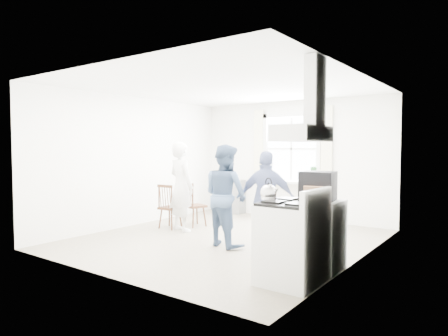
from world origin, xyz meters
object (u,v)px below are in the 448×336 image
(low_cabinet, at_px, (321,235))
(person_right, at_px, (267,199))
(stereo_stack, at_px, (318,186))
(person_left, at_px, (181,186))
(person_mid, at_px, (226,195))
(gas_stove, at_px, (292,242))
(windsor_chair_a, at_px, (167,202))
(windsor_chair_b, at_px, (191,199))

(low_cabinet, bearing_deg, person_right, 153.64)
(stereo_stack, height_order, person_left, person_left)
(stereo_stack, bearing_deg, person_left, 166.34)
(person_mid, xyz_separation_m, person_right, (0.59, 0.29, -0.05))
(stereo_stack, bearing_deg, gas_stove, -92.53)
(gas_stove, height_order, person_left, person_left)
(gas_stove, xyz_separation_m, stereo_stack, (0.03, 0.67, 0.60))
(low_cabinet, xyz_separation_m, person_left, (-3.07, 0.70, 0.39))
(low_cabinet, relative_size, person_right, 0.59)
(person_left, bearing_deg, stereo_stack, -179.33)
(gas_stove, relative_size, person_left, 0.66)
(stereo_stack, bearing_deg, person_right, 151.42)
(windsor_chair_a, height_order, person_left, person_left)
(person_mid, relative_size, person_right, 1.07)
(low_cabinet, bearing_deg, stereo_stack, -139.80)
(person_left, height_order, person_right, person_left)
(windsor_chair_a, bearing_deg, gas_stove, -22.37)
(windsor_chair_b, bearing_deg, person_mid, -30.18)
(windsor_chair_a, relative_size, windsor_chair_b, 0.98)
(windsor_chair_b, height_order, person_left, person_left)
(low_cabinet, distance_m, person_left, 3.17)
(gas_stove, bearing_deg, person_mid, 149.56)
(windsor_chair_b, xyz_separation_m, person_left, (0.12, -0.42, 0.30))
(stereo_stack, distance_m, person_left, 3.12)
(windsor_chair_a, height_order, person_right, person_right)
(windsor_chair_b, bearing_deg, person_left, -73.79)
(low_cabinet, distance_m, windsor_chair_a, 3.48)
(stereo_stack, xyz_separation_m, windsor_chair_b, (-3.15, 1.16, -0.54))
(person_left, height_order, person_mid, person_left)
(person_right, bearing_deg, stereo_stack, 135.60)
(low_cabinet, xyz_separation_m, stereo_stack, (-0.04, -0.03, 0.64))
(stereo_stack, distance_m, windsor_chair_a, 3.49)
(person_right, bearing_deg, gas_stove, 114.37)
(person_left, distance_m, person_mid, 1.40)
(windsor_chair_a, xyz_separation_m, windsor_chair_b, (0.22, 0.45, 0.01))
(gas_stove, relative_size, stereo_stack, 2.40)
(person_left, relative_size, person_right, 1.11)
(gas_stove, relative_size, windsor_chair_a, 1.28)
(gas_stove, xyz_separation_m, low_cabinet, (0.07, 0.70, -0.03))
(person_left, xyz_separation_m, person_right, (1.93, -0.14, -0.08))
(stereo_stack, distance_m, person_mid, 1.74)
(stereo_stack, relative_size, person_mid, 0.29)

